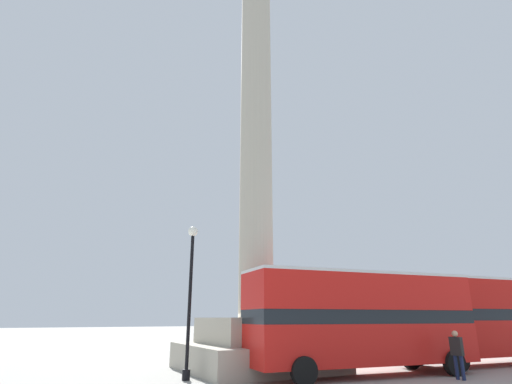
# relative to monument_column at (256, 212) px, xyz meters

# --- Properties ---
(ground_plane) EXTENTS (200.00, 200.00, 0.00)m
(ground_plane) POSITION_rel_monument_column_xyz_m (0.00, 0.00, -7.54)
(ground_plane) COLOR #9E9B93
(monument_column) EXTENTS (6.39, 6.39, 26.06)m
(monument_column) POSITION_rel_monument_column_xyz_m (0.00, 0.00, 0.00)
(monument_column) COLOR #ADA593
(monument_column) RESTS_ON ground_plane
(bus_a) EXTENTS (10.32, 3.62, 4.19)m
(bus_a) POSITION_rel_monument_column_xyz_m (3.12, -3.87, -5.21)
(bus_a) COLOR red
(bus_a) RESTS_ON ground_plane
(bus_b) EXTENTS (10.98, 3.55, 4.31)m
(bus_b) POSITION_rel_monument_column_xyz_m (11.86, -3.64, -5.16)
(bus_b) COLOR #B7140F
(bus_b) RESTS_ON ground_plane
(equestrian_statue) EXTENTS (3.58, 3.22, 5.60)m
(equestrian_statue) POSITION_rel_monument_column_xyz_m (11.17, 4.75, -5.94)
(equestrian_statue) COLOR #ADA593
(equestrian_statue) RESTS_ON ground_plane
(street_lamp) EXTENTS (0.42, 0.42, 6.07)m
(street_lamp) POSITION_rel_monument_column_xyz_m (-3.82, -1.53, -4.16)
(street_lamp) COLOR black
(street_lamp) RESTS_ON ground_plane
(pedestrian_near_lamp) EXTENTS (0.24, 0.49, 1.82)m
(pedestrian_near_lamp) POSITION_rel_monument_column_xyz_m (5.76, -6.29, -6.49)
(pedestrian_near_lamp) COLOR #192347
(pedestrian_near_lamp) RESTS_ON ground_plane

